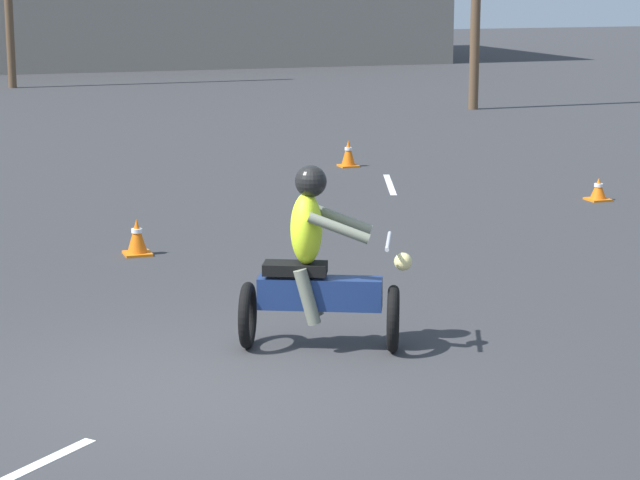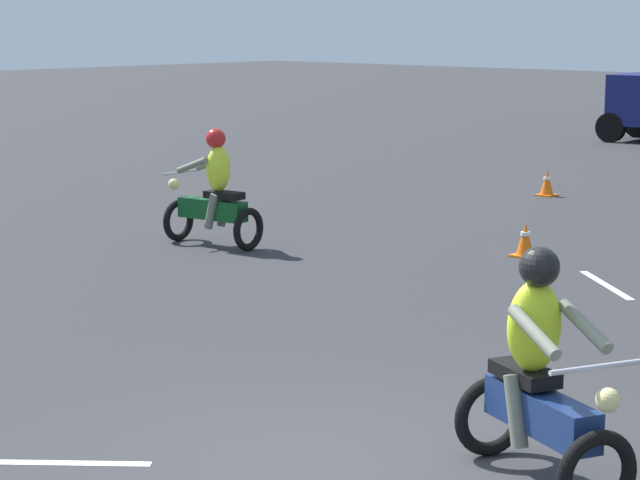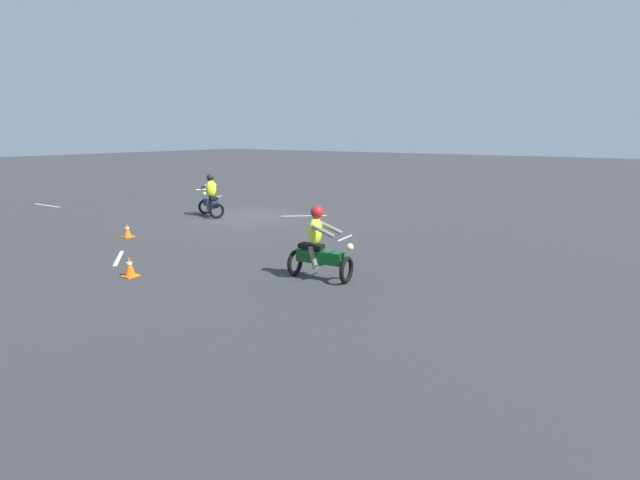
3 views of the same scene
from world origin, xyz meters
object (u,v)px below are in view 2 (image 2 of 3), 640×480
motorcycle_rider_foreground (539,382)px  motorcycle_rider_background (214,195)px  traffic_cone_mid_center (547,183)px  traffic_cone_far_right (525,240)px

motorcycle_rider_foreground → motorcycle_rider_background: same height
traffic_cone_mid_center → traffic_cone_far_right: 5.94m
traffic_cone_mid_center → traffic_cone_far_right: (2.95, -5.16, -0.00)m
motorcycle_rider_foreground → traffic_cone_mid_center: (-7.65, 12.10, -0.50)m
motorcycle_rider_background → motorcycle_rider_foreground: bearing=-125.8°
traffic_cone_mid_center → traffic_cone_far_right: traffic_cone_mid_center is taller
traffic_cone_far_right → motorcycle_rider_background: bearing=-147.9°
traffic_cone_mid_center → motorcycle_rider_background: bearing=-95.4°
motorcycle_rider_foreground → motorcycle_rider_background: 9.56m
motorcycle_rider_foreground → traffic_cone_far_right: size_ratio=3.54×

